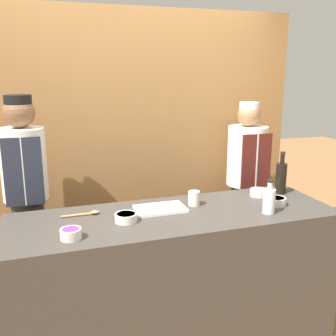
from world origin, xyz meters
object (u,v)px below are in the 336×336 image
at_px(cup_cream, 194,198).
at_px(sauce_bowl_purple, 71,233).
at_px(sauce_bowl_brown, 276,201).
at_px(sauce_bowl_yellow, 126,217).
at_px(wooden_spoon, 86,214).
at_px(chef_left, 27,197).
at_px(bottle_clear, 269,200).
at_px(bottle_soy, 281,177).
at_px(chef_right, 246,184).
at_px(cutting_board, 160,209).
at_px(sauce_bowl_orange, 259,192).

bearing_deg(cup_cream, sauce_bowl_purple, -160.36).
relative_size(sauce_bowl_brown, sauce_bowl_yellow, 0.98).
height_order(wooden_spoon, chef_left, chef_left).
bearing_deg(bottle_clear, bottle_soy, 47.18).
bearing_deg(chef_right, sauce_bowl_brown, -104.71).
bearing_deg(chef_right, cutting_board, -147.71).
bearing_deg(cup_cream, bottle_clear, -35.72).
height_order(cup_cream, chef_right, chef_right).
distance_m(sauce_bowl_orange, wooden_spoon, 1.29).
height_order(sauce_bowl_purple, chef_right, chef_right).
xyz_separation_m(cutting_board, bottle_clear, (0.67, -0.27, 0.08)).
bearing_deg(chef_left, bottle_soy, -16.90).
relative_size(wooden_spoon, chef_right, 0.15).
relative_size(sauce_bowl_purple, wooden_spoon, 0.48).
height_order(sauce_bowl_yellow, chef_right, chef_right).
xyz_separation_m(sauce_bowl_orange, chef_left, (-1.67, 0.57, -0.04)).
xyz_separation_m(sauce_bowl_orange, sauce_bowl_yellow, (-1.06, -0.19, -0.00)).
distance_m(cup_cream, wooden_spoon, 0.75).
xyz_separation_m(sauce_bowl_orange, sauce_bowl_purple, (-1.42, -0.35, 0.00)).
height_order(sauce_bowl_brown, bottle_soy, bottle_soy).
relative_size(sauce_bowl_purple, bottle_clear, 0.53).
bearing_deg(bottle_clear, sauce_bowl_brown, 41.57).
relative_size(sauce_bowl_brown, cup_cream, 1.37).
bearing_deg(cutting_board, wooden_spoon, 173.06).
xyz_separation_m(bottle_soy, chef_right, (0.02, 0.57, -0.21)).
bearing_deg(wooden_spoon, chef_right, 21.04).
height_order(cutting_board, bottle_clear, bottle_clear).
distance_m(wooden_spoon, chef_left, 0.69).
xyz_separation_m(cup_cream, wooden_spoon, (-0.75, 0.04, -0.04)).
xyz_separation_m(sauce_bowl_yellow, chef_right, (1.28, 0.77, -0.11)).
bearing_deg(bottle_soy, sauce_bowl_brown, -129.44).
xyz_separation_m(bottle_soy, cup_cream, (-0.74, -0.05, -0.08)).
bearing_deg(bottle_soy, chef_left, 163.10).
bearing_deg(sauce_bowl_purple, sauce_bowl_orange, 14.04).
bearing_deg(chef_left, sauce_bowl_orange, -18.93).
height_order(bottle_soy, cup_cream, bottle_soy).
height_order(sauce_bowl_brown, cutting_board, sauce_bowl_brown).
bearing_deg(bottle_soy, sauce_bowl_orange, -178.03).
height_order(sauce_bowl_brown, cup_cream, cup_cream).
bearing_deg(sauce_bowl_brown, wooden_spoon, 170.58).
bearing_deg(wooden_spoon, chef_left, 123.10).
distance_m(sauce_bowl_purple, cup_cream, 0.93).
bearing_deg(wooden_spoon, bottle_clear, -16.02).
distance_m(cutting_board, wooden_spoon, 0.50).
xyz_separation_m(bottle_clear, chef_right, (0.34, 0.91, -0.17)).
height_order(sauce_bowl_orange, cutting_board, sauce_bowl_orange).
height_order(bottle_soy, chef_left, chef_left).
distance_m(sauce_bowl_purple, bottle_clear, 1.29).
relative_size(sauce_bowl_yellow, chef_right, 0.09).
bearing_deg(bottle_clear, sauce_bowl_yellow, 171.07).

